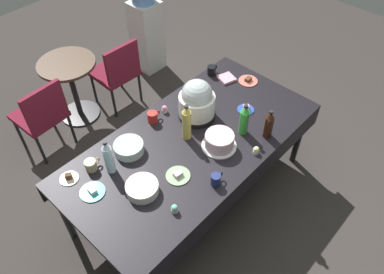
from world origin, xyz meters
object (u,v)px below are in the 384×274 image
Objects in this scene: maroon_chair_left at (42,113)px; cupcake_mint at (165,109)px; dessert_plate_sage at (178,175)px; dessert_plate_teal at (92,191)px; coffee_mug_red at (153,117)px; coffee_mug_navy at (216,179)px; round_cafe_table at (71,80)px; water_cooler at (146,26)px; potluck_table at (192,146)px; glass_salad_bowl at (129,148)px; dessert_plate_coral at (248,80)px; maroon_chair_right at (117,70)px; soda_bottle_lime_soda at (244,120)px; dessert_plate_cobalt at (246,109)px; coffee_mug_tan at (91,165)px; slow_cooker at (197,101)px; ceramic_snack_bowl at (142,188)px; coffee_mug_black at (212,70)px; dessert_plate_cream at (69,178)px; soda_bottle_ginger_ale at (187,123)px; cupcake_cocoa at (256,150)px; frosted_layer_cake at (219,141)px; soda_bottle_cola at (269,125)px; soda_bottle_water at (108,158)px; cupcake_vanilla at (175,209)px.

cupcake_mint is at bearing -59.10° from maroon_chair_left.
dessert_plate_sage reaches higher than dessert_plate_teal.
dessert_plate_sage is 1.47× the size of coffee_mug_red.
coffee_mug_navy is 2.15m from round_cafe_table.
potluck_table is at bearing -122.08° from water_cooler.
round_cafe_table is (0.36, 1.42, -0.29)m from glass_salad_bowl.
potluck_table is at bearing -171.75° from dessert_plate_coral.
coffee_mug_navy is at bearing -99.66° from coffee_mug_red.
maroon_chair_right is 1.18× the size of round_cafe_table.
glass_salad_bowl is 0.74m from coffee_mug_navy.
dessert_plate_cobalt is at bearing 31.78° from soda_bottle_lime_soda.
coffee_mug_tan is 1.53m from round_cafe_table.
ceramic_snack_bowl is at bearing -164.01° from slow_cooker.
water_cooler reaches higher than cupcake_mint.
coffee_mug_black is at bearing -56.34° from round_cafe_table.
potluck_table is 15.68× the size of dessert_plate_cream.
dessert_plate_cobalt is 0.62m from soda_bottle_ginger_ale.
coffee_mug_red is at bearing 109.29° from cupcake_cocoa.
frosted_layer_cake is 1.19× the size of ceramic_snack_bowl.
water_cooler reaches higher than cupcake_cocoa.
coffee_mug_red is at bearing 16.85° from glass_salad_bowl.
cupcake_mint is 0.15m from coffee_mug_red.
soda_bottle_lime_soda reaches higher than coffee_mug_tan.
soda_bottle_cola is (0.22, -0.58, -0.05)m from slow_cooker.
water_cooler is at bearing 53.40° from dessert_plate_sage.
glass_salad_bowl is 1.49m from round_cafe_table.
soda_bottle_water is at bearing -129.73° from maroon_chair_right.
ceramic_snack_bowl is 0.88× the size of soda_bottle_cola.
soda_bottle_cola is at bearing -17.41° from ceramic_snack_bowl.
dessert_plate_cobalt is 2.18× the size of cupcake_cocoa.
glass_salad_bowl is 1.27× the size of dessert_plate_teal.
soda_bottle_water reaches higher than dessert_plate_coral.
ceramic_snack_bowl is 0.33× the size of round_cafe_table.
cupcake_mint reaches higher than dessert_plate_teal.
cupcake_mint is 0.23× the size of soda_bottle_lime_soda.
soda_bottle_water is 0.66m from soda_bottle_ginger_ale.
maroon_chair_left is at bearing 97.44° from dessert_plate_sage.
coffee_mug_red is 0.18× the size of round_cafe_table.
maroon_chair_left is (-0.64, 1.07, -0.29)m from cupcake_mint.
ceramic_snack_bowl is (-0.85, -0.24, -0.13)m from slow_cooker.
potluck_table is 1.55m from maroon_chair_right.
soda_bottle_ginger_ale reaches higher than frosted_layer_cake.
potluck_table is 0.38m from dessert_plate_sage.
coffee_mug_tan is (-0.83, 0.56, -0.02)m from frosted_layer_cake.
cupcake_cocoa is (0.25, -0.45, 0.09)m from potluck_table.
slow_cooker is 0.44× the size of maroon_chair_right.
maroon_chair_left is at bearing 86.02° from soda_bottle_water.
glass_salad_bowl is 2.17m from water_cooler.
slow_cooker is 5.50× the size of cupcake_vanilla.
soda_bottle_water is (-1.23, 0.34, 0.13)m from dessert_plate_cobalt.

